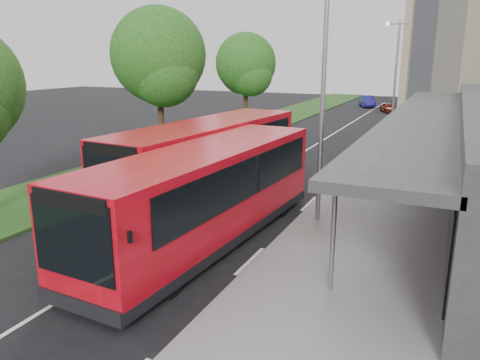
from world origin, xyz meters
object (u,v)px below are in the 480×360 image
at_px(lamp_post_near, 321,88).
at_px(lamp_post_far, 395,71).
at_px(litter_bin, 382,166).
at_px(bus_main, 206,195).
at_px(car_near, 389,108).
at_px(bus_second, 208,159).
at_px(car_far, 367,101).
at_px(bollard, 394,141).
at_px(tree_mid, 159,62).
at_px(tree_far, 246,67).

distance_m(lamp_post_near, lamp_post_far, 20.00).
bearing_deg(litter_bin, bus_main, -109.44).
height_order(lamp_post_near, car_near, lamp_post_near).
bearing_deg(bus_second, litter_bin, 51.35).
distance_m(bus_second, car_far, 39.93).
bearing_deg(bus_main, lamp_post_far, 87.20).
bearing_deg(bollard, bus_main, -101.18).
bearing_deg(tree_mid, tree_far, 90.00).
xyz_separation_m(tree_far, bus_main, (8.49, -22.29, -3.35)).
bearing_deg(lamp_post_far, lamp_post_near, -90.00).
height_order(tree_far, litter_bin, tree_far).
bearing_deg(litter_bin, car_far, 100.95).
relative_size(tree_mid, tree_far, 1.11).
relative_size(bollard, car_near, 0.31).
height_order(lamp_post_far, litter_bin, lamp_post_far).
relative_size(lamp_post_near, bus_main, 0.74).
xyz_separation_m(lamp_post_far, car_near, (-2.18, 16.27, -4.20)).
relative_size(litter_bin, bollard, 0.87).
bearing_deg(lamp_post_far, car_near, 97.64).
distance_m(lamp_post_far, bus_second, 19.65).
bearing_deg(lamp_post_near, bus_main, -129.19).
xyz_separation_m(bus_main, litter_bin, (3.86, 10.92, -1.00)).
relative_size(bollard, car_far, 0.23).
relative_size(tree_far, bollard, 8.20).
bearing_deg(bollard, car_near, 98.25).
bearing_deg(bus_main, bollard, 82.50).
bearing_deg(litter_bin, bus_second, -133.83).
relative_size(tree_far, car_far, 1.90).
height_order(tree_mid, lamp_post_far, tree_mid).
distance_m(tree_far, lamp_post_near, 22.06).
height_order(tree_mid, car_far, tree_mid).
xyz_separation_m(tree_mid, bus_main, (8.49, -10.29, -3.91)).
bearing_deg(car_near, tree_far, -141.64).
bearing_deg(lamp_post_far, bus_main, -96.48).
xyz_separation_m(bus_second, car_near, (2.78, 35.03, -1.10)).
xyz_separation_m(tree_mid, bus_second, (6.16, -5.81, -3.86)).
relative_size(tree_far, lamp_post_near, 0.95).
bearing_deg(car_far, lamp_post_near, -102.41).
bearing_deg(tree_mid, bus_second, -43.29).
relative_size(bus_main, bus_second, 0.96).
relative_size(tree_mid, bus_main, 0.78).
height_order(tree_far, lamp_post_far, lamp_post_far).
relative_size(tree_far, lamp_post_far, 0.95).
xyz_separation_m(tree_far, bollard, (12.06, -4.25, -4.30)).
xyz_separation_m(bus_main, bollard, (3.57, 18.04, -0.94)).
height_order(bollard, car_far, car_far).
xyz_separation_m(tree_far, bus_second, (6.16, -17.81, -3.30)).
distance_m(tree_mid, bus_second, 9.31).
height_order(lamp_post_near, litter_bin, lamp_post_near).
relative_size(bus_main, car_far, 2.72).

